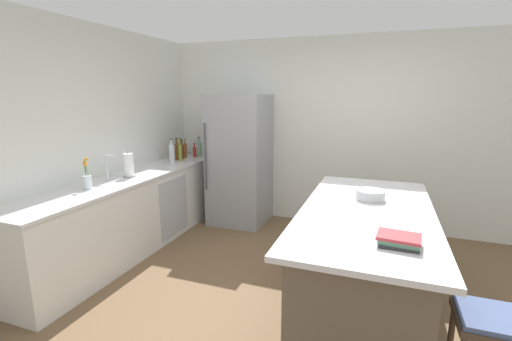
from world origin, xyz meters
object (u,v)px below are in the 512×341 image
syrup_bottle (182,151)px  cookbook_stack (399,240)px  paper_towel_roll (129,166)px  soda_bottle (172,153)px  refrigerator (240,160)px  mixing_bowl (370,195)px  gin_bottle (199,149)px  hot_sauce_bottle (195,152)px  kitchen_island (363,260)px  vinegar_bottle (185,150)px  flower_vase (87,180)px  sink_faucet (108,167)px  olive_oil_bottle (180,152)px  bar_stool (489,333)px  whiskey_bottle (177,151)px

syrup_bottle → cookbook_stack: bearing=-36.9°
paper_towel_roll → soda_bottle: soda_bottle is taller
refrigerator → mixing_bowl: 2.29m
gin_bottle → hot_sauce_bottle: 0.10m
kitchen_island → vinegar_bottle: size_ratio=7.58×
flower_vase → paper_towel_roll: flower_vase is taller
sink_faucet → olive_oil_bottle: 1.30m
bar_stool → gin_bottle: bearing=141.3°
cookbook_stack → kitchen_island: bearing=108.4°
sink_faucet → olive_oil_bottle: size_ratio=0.93×
paper_towel_roll → soda_bottle: 0.95m
paper_towel_roll → mixing_bowl: bearing=-0.4°
bar_stool → olive_oil_bottle: 4.01m
bar_stool → refrigerator: bearing=135.8°
bar_stool → gin_bottle: size_ratio=2.20×
bar_stool → kitchen_island: bearing=131.3°
mixing_bowl → cookbook_stack: bearing=-77.7°
syrup_bottle → whiskey_bottle: 0.10m
flower_vase → whiskey_bottle: (-0.05, 1.71, 0.03)m
soda_bottle → sink_faucet: bearing=-90.8°
kitchen_island → hot_sauce_bottle: bearing=146.4°
soda_bottle → mixing_bowl: soda_bottle is taller
sink_faucet → whiskey_bottle: 1.38m
refrigerator → gin_bottle: bearing=167.8°
bar_stool → whiskey_bottle: (-3.44, 2.26, 0.49)m
bar_stool → whiskey_bottle: bearing=146.8°
mixing_bowl → paper_towel_roll: bearing=179.6°
soda_bottle → flower_vase: bearing=-89.5°
vinegar_bottle → whiskey_bottle: (-0.02, -0.20, 0.01)m
refrigerator → mixing_bowl: refrigerator is taller
olive_oil_bottle → syrup_bottle: bearing=115.5°
hot_sauce_bottle → olive_oil_bottle: 0.38m
refrigerator → syrup_bottle: 0.89m
bar_stool → olive_oil_bottle: olive_oil_bottle is taller
bar_stool → syrup_bottle: size_ratio=2.25×
whiskey_bottle → mixing_bowl: (2.74, -1.15, -0.07)m
mixing_bowl → syrup_bottle: bearing=155.5°
cookbook_stack → syrup_bottle: bearing=143.1°
refrigerator → sink_faucet: 1.83m
syrup_bottle → gin_bottle: bearing=66.1°
vinegar_bottle → gin_bottle: bearing=54.7°
refrigerator → cookbook_stack: size_ratio=6.71×
kitchen_island → vinegar_bottle: (-2.70, 1.63, 0.55)m
refrigerator → olive_oil_bottle: refrigerator is taller
gin_bottle → vinegar_bottle: 0.23m
refrigerator → bar_stool: size_ratio=2.82×
gin_bottle → mixing_bowl: size_ratio=1.16×
bar_stool → syrup_bottle: 4.18m
kitchen_island → whiskey_bottle: bearing=152.2°
bar_stool → paper_towel_roll: 3.58m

